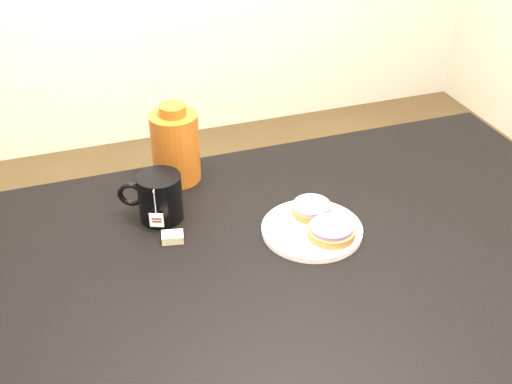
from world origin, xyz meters
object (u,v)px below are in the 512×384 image
Objects in this scene: mug at (159,197)px; bagel_package at (175,146)px; bagel_front at (331,231)px; table at (305,285)px; teabag_pouch at (173,237)px; bagel_back at (312,209)px; plate at (312,229)px.

bagel_package reaches higher than mug.
bagel_package is (-0.25, 0.35, 0.06)m from bagel_front.
bagel_front is 0.43m from bagel_package.
table is 31.11× the size of teabag_pouch.
bagel_back is 0.33m from mug.
table is at bearing -18.96° from mug.
bagel_back is at bearing 94.86° from bagel_front.
mug is (-0.32, 0.20, 0.03)m from bagel_front.
bagel_back is at bearing -47.40° from bagel_package.
bagel_back reaches higher than teabag_pouch.
bagel_back is (0.02, 0.05, 0.02)m from plate.
plate is 4.79× the size of teabag_pouch.
table is 9.84× the size of bagel_front.
bagel_front reaches higher than plate.
bagel_front is 0.33m from teabag_pouch.
teabag_pouch is 0.26m from bagel_package.
plate is 1.51× the size of bagel_front.
plate is 0.34m from mug.
bagel_back is at bearing 68.49° from plate.
plate is at bearing 123.49° from bagel_front.
plate is at bearing -13.11° from teabag_pouch.
bagel_back reaches higher than plate.
plate is 0.30m from teabag_pouch.
teabag_pouch is at bearing 176.30° from bagel_back.
table is at bearing -157.46° from bagel_front.
table is 9.26× the size of mug.
bagel_front reaches higher than table.
table is at bearing -120.18° from plate.
bagel_package is at bearing 132.60° from bagel_back.
mug is at bearing -116.09° from bagel_package.
teabag_pouch is (-0.31, 0.02, -0.02)m from bagel_back.
teabag_pouch is (-0.25, 0.13, 0.09)m from table.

